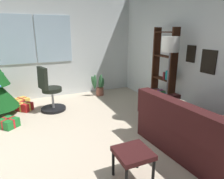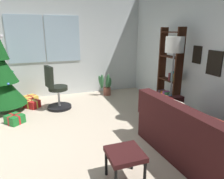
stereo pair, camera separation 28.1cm
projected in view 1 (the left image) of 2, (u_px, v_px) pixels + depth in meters
The scene contains 12 objects.
ground_plane at pixel (83, 153), 3.11m from camera, with size 4.69×5.90×0.10m, color beige.
wall_back_with_windows at pixel (49, 44), 5.31m from camera, with size 4.69×0.12×2.86m.
wall_right_with_frames at pixel (208, 51), 3.62m from camera, with size 0.12×5.90×2.86m.
couch at pixel (208, 134), 2.98m from camera, with size 1.79×1.80×0.85m.
footstool at pixel (133, 155), 2.39m from camera, with size 0.42×0.41×0.41m.
gift_box_red at pixel (24, 106), 4.65m from camera, with size 0.42×0.42×0.19m.
gift_box_green at pixel (9, 123), 3.84m from camera, with size 0.41×0.42×0.18m.
gift_box_gold at pixel (21, 101), 5.06m from camera, with size 0.43×0.42×0.15m.
office_chair at pixel (50, 94), 4.54m from camera, with size 0.56×0.56×1.03m.
bookshelf at pixel (164, 77), 4.45m from camera, with size 0.18×0.64×1.86m.
floor_lamp at pixel (170, 52), 3.70m from camera, with size 0.33×0.33×1.69m.
potted_plant at pixel (98, 86), 5.66m from camera, with size 0.44×0.26×0.64m.
Camera 1 is at (-0.69, -2.65, 1.79)m, focal length 32.07 mm.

